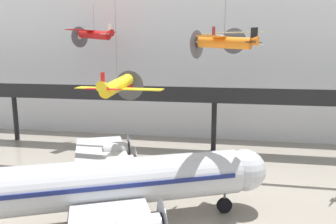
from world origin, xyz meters
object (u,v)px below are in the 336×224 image
at_px(airliner_silver_main, 94,185).
at_px(suspended_plane_cream_biplane, 224,41).
at_px(suspended_plane_yellow_lowwing, 117,86).
at_px(suspended_plane_orange_highwing, 224,42).
at_px(suspended_plane_red_highwing, 94,34).

bearing_deg(airliner_silver_main, suspended_plane_cream_biplane, 34.83).
xyz_separation_m(suspended_plane_yellow_lowwing, suspended_plane_orange_highwing, (10.21, -3.72, 4.03)).
xyz_separation_m(suspended_plane_cream_biplane, suspended_plane_orange_highwing, (0.16, -10.66, -0.39)).
relative_size(airliner_silver_main, suspended_plane_cream_biplane, 3.85).
xyz_separation_m(airliner_silver_main, suspended_plane_yellow_lowwing, (-0.88, 8.40, 6.66)).
height_order(airliner_silver_main, suspended_plane_red_highwing, suspended_plane_red_highwing).
xyz_separation_m(suspended_plane_red_highwing, suspended_plane_cream_biplane, (18.22, -7.30, -1.18)).
height_order(suspended_plane_yellow_lowwing, suspended_plane_orange_highwing, suspended_plane_orange_highwing).
relative_size(airliner_silver_main, suspended_plane_orange_highwing, 4.60).
bearing_deg(airliner_silver_main, suspended_plane_yellow_lowwing, 71.65).
distance_m(suspended_plane_yellow_lowwing, suspended_plane_orange_highwing, 11.59).
height_order(suspended_plane_red_highwing, suspended_plane_yellow_lowwing, suspended_plane_red_highwing).
xyz_separation_m(airliner_silver_main, suspended_plane_red_highwing, (-9.05, 22.64, 12.26)).
xyz_separation_m(suspended_plane_yellow_lowwing, suspended_plane_cream_biplane, (10.05, 6.94, 4.42)).
relative_size(airliner_silver_main, suspended_plane_red_highwing, 3.90).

